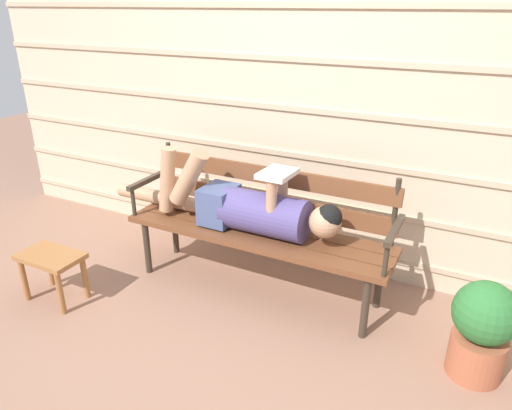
% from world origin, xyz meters
% --- Properties ---
extents(ground_plane, '(12.00, 12.00, 0.00)m').
position_xyz_m(ground_plane, '(0.00, 0.00, 0.00)').
color(ground_plane, '#936B56').
extents(house_siding, '(5.27, 0.08, 2.53)m').
position_xyz_m(house_siding, '(0.00, 0.67, 1.26)').
color(house_siding, beige).
rests_on(house_siding, ground).
extents(park_bench, '(1.74, 0.43, 0.85)m').
position_xyz_m(park_bench, '(-0.00, 0.19, 0.47)').
color(park_bench, brown).
rests_on(park_bench, ground).
extents(reclining_person, '(1.70, 0.26, 0.51)m').
position_xyz_m(reclining_person, '(-0.08, 0.12, 0.58)').
color(reclining_person, '#514784').
extents(footstool, '(0.40, 0.25, 0.32)m').
position_xyz_m(footstool, '(-1.08, -0.56, 0.25)').
color(footstool, '#9E6638').
rests_on(footstool, ground).
extents(potted_plant, '(0.31, 0.31, 0.53)m').
position_xyz_m(potted_plant, '(1.35, -0.06, 0.28)').
color(potted_plant, '#AD5B3D').
rests_on(potted_plant, ground).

